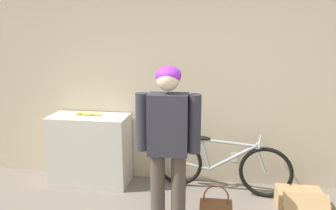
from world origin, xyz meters
TOP-DOWN VIEW (x-y plane):
  - wall_back at (0.00, 2.33)m, footprint 8.00×0.07m
  - side_shelf at (-1.28, 2.04)m, footprint 0.99×0.47m
  - person at (-0.14, 1.18)m, footprint 0.62×0.24m
  - bicycle at (0.37, 2.05)m, footprint 1.67×0.46m
  - banana at (-1.29, 2.07)m, footprint 0.37×0.10m
  - cardboard_box at (1.24, 1.67)m, footprint 0.48×0.53m

SIDE VIEW (x-z plane):
  - cardboard_box at x=1.24m, z-range -0.04..0.26m
  - bicycle at x=0.37m, z-range -0.01..0.68m
  - side_shelf at x=-1.28m, z-range 0.00..0.89m
  - banana at x=-1.29m, z-range 0.89..0.93m
  - person at x=-0.14m, z-range 0.15..1.77m
  - wall_back at x=0.00m, z-range 0.00..2.60m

